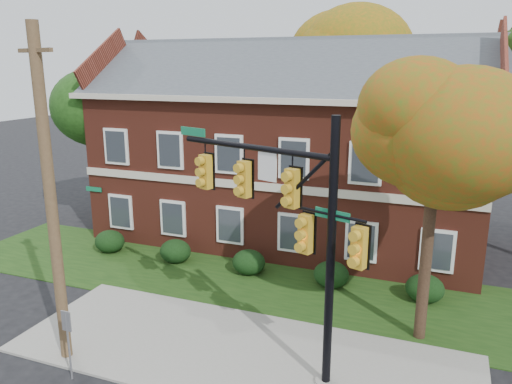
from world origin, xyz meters
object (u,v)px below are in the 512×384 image
(tree_left_rear, at_px, (108,101))
(tree_far_rear, at_px, (350,59))
(hedge_far_left, at_px, (110,241))
(hedge_left, at_px, (175,251))
(apartment_building, at_px, (288,139))
(sign_post, at_px, (68,334))
(tree_near_right, at_px, (446,132))
(hedge_far_right, at_px, (425,288))
(hedge_right, at_px, (331,275))
(hedge_center, at_px, (249,262))
(utility_pole, at_px, (51,200))
(traffic_signal, at_px, (290,217))

(tree_left_rear, distance_m, tree_far_rear, 14.40)
(hedge_far_left, distance_m, hedge_left, 3.50)
(apartment_building, relative_size, sign_post, 9.06)
(tree_near_right, relative_size, tree_far_rear, 0.74)
(hedge_left, bearing_deg, tree_left_rear, 146.41)
(hedge_far_right, height_order, tree_left_rear, tree_left_rear)
(sign_post, bearing_deg, hedge_far_right, 45.60)
(hedge_far_left, height_order, hedge_right, same)
(tree_near_right, bearing_deg, sign_post, -148.23)
(hedge_center, relative_size, hedge_right, 1.00)
(hedge_far_left, xyz_separation_m, tree_far_rear, (8.34, 13.09, 8.32))
(hedge_center, height_order, tree_far_rear, tree_far_rear)
(utility_pole, bearing_deg, hedge_left, 111.30)
(hedge_right, bearing_deg, tree_near_right, -37.28)
(apartment_building, bearing_deg, tree_near_right, -48.23)
(hedge_center, xyz_separation_m, sign_post, (-1.90, -8.49, 0.88))
(hedge_left, distance_m, tree_left_rear, 9.69)
(utility_pole, bearing_deg, apartment_building, 93.82)
(hedge_right, height_order, tree_far_rear, tree_far_rear)
(hedge_center, relative_size, sign_post, 0.67)
(hedge_right, height_order, tree_near_right, tree_near_right)
(hedge_center, bearing_deg, hedge_far_right, 0.00)
(apartment_building, distance_m, utility_pole, 13.23)
(hedge_far_right, relative_size, tree_near_right, 0.16)
(hedge_far_left, bearing_deg, hedge_left, 0.00)
(hedge_far_left, relative_size, traffic_signal, 0.19)
(apartment_building, distance_m, tree_left_rear, 9.94)
(tree_near_right, height_order, sign_post, tree_near_right)
(apartment_building, height_order, hedge_right, apartment_building)
(utility_pole, height_order, sign_post, utility_pole)
(apartment_building, relative_size, tree_left_rear, 2.12)
(hedge_far_left, distance_m, tree_left_rear, 7.90)
(hedge_center, bearing_deg, tree_near_right, -21.42)
(traffic_signal, distance_m, sign_post, 6.84)
(tree_far_rear, bearing_deg, sign_post, -98.55)
(hedge_center, xyz_separation_m, hedge_right, (3.50, 0.00, 0.00))
(apartment_building, bearing_deg, hedge_left, -123.67)
(tree_near_right, height_order, traffic_signal, tree_near_right)
(sign_post, bearing_deg, tree_left_rear, 123.77)
(traffic_signal, distance_m, utility_pole, 6.60)
(hedge_right, relative_size, sign_post, 0.67)
(hedge_far_right, xyz_separation_m, tree_left_rear, (-16.73, 4.14, 6.16))
(hedge_center, height_order, utility_pole, utility_pole)
(tree_left_rear, distance_m, sign_post, 15.76)
(hedge_far_left, distance_m, utility_pole, 9.79)
(tree_near_right, bearing_deg, tree_left_rear, 157.64)
(hedge_right, bearing_deg, apartment_building, 123.67)
(hedge_far_left, xyz_separation_m, sign_post, (5.10, -8.49, 0.88))
(hedge_left, bearing_deg, apartment_building, 56.33)
(traffic_signal, height_order, utility_pole, utility_pole)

